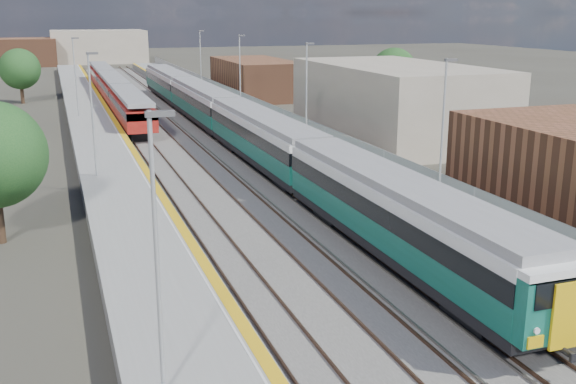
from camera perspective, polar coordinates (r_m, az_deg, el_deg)
ground at (r=60.21m, az=-7.08°, el=4.56°), size 320.00×320.00×0.00m
ballast_bed at (r=62.21m, az=-9.61°, el=4.82°), size 10.50×155.00×0.06m
tracks at (r=63.92m, az=-9.34°, el=5.17°), size 8.96×160.00×0.17m
platform_right at (r=63.77m, az=-2.92°, el=5.72°), size 4.70×155.00×8.52m
platform_left at (r=61.39m, az=-15.91°, el=4.79°), size 4.30×155.00×8.52m
buildings at (r=146.67m, az=-22.10°, el=13.87°), size 72.00×185.50×40.00m
green_train at (r=57.35m, az=-5.06°, el=6.38°), size 2.90×80.81×3.20m
red_train at (r=83.82m, az=-14.56°, el=8.46°), size 2.64×53.53×3.33m
tree_c at (r=88.71m, az=-21.77°, el=9.65°), size 4.88×4.88×6.61m
tree_d at (r=78.10m, az=8.93°, el=10.10°), size 5.14×5.14×6.97m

